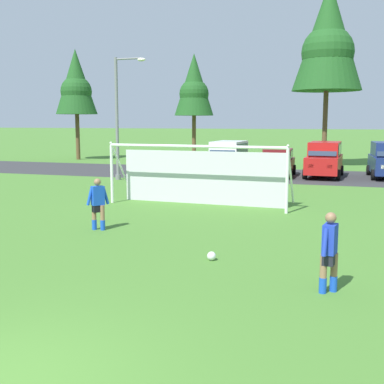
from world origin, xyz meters
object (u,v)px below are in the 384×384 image
soccer_goal (200,174)px  parked_car_slot_left (278,162)px  parked_car_slot_far_left (228,158)px  parked_car_slot_center_left (324,159)px  soccer_ball (212,256)px  player_striker_near (329,253)px  street_lamp (120,117)px  player_defender_far (98,204)px

soccer_goal → parked_car_slot_left: soccer_goal is taller
parked_car_slot_far_left → parked_car_slot_center_left: same height
soccer_ball → player_striker_near: (2.85, -1.50, 0.71)m
parked_car_slot_far_left → player_striker_near: bearing=-71.2°
parked_car_slot_left → street_lamp: 10.09m
street_lamp → parked_car_slot_left: bearing=28.7°
street_lamp → soccer_ball: bearing=-56.9°
player_striker_near → parked_car_slot_center_left: parked_car_slot_center_left is taller
soccer_goal → player_striker_near: 10.83m
player_striker_near → parked_car_slot_center_left: size_ratio=0.35×
player_striker_near → player_defender_far: (-7.19, 3.75, 0.00)m
parked_car_slot_center_left → street_lamp: size_ratio=0.67×
player_striker_near → parked_car_slot_left: size_ratio=0.39×
soccer_goal → parked_car_slot_far_left: size_ratio=1.60×
soccer_ball → soccer_goal: 8.33m
parked_car_slot_far_left → parked_car_slot_left: 3.10m
soccer_ball → parked_car_slot_center_left: bearing=85.1°
soccer_ball → street_lamp: street_lamp is taller
soccer_ball → player_striker_near: bearing=-27.8°
soccer_ball → soccer_goal: size_ratio=0.03×
soccer_goal → parked_car_slot_left: (1.55, 11.60, -0.42)m
parked_car_slot_far_left → parked_car_slot_left: bearing=6.9°
soccer_goal → parked_car_slot_far_left: 11.34m
soccer_goal → parked_car_slot_far_left: bearing=97.7°
parked_car_slot_far_left → street_lamp: street_lamp is taller
soccer_ball → parked_car_slot_left: parked_car_slot_left is taller
player_defender_far → parked_car_slot_left: (3.25, 17.16, 0.05)m
parked_car_slot_left → street_lamp: bearing=-151.3°
soccer_goal → street_lamp: size_ratio=1.07×
player_defender_far → street_lamp: 13.86m
soccer_ball → parked_car_slot_center_left: parked_car_slot_center_left is taller
soccer_goal → player_defender_far: (-1.70, -5.56, -0.47)m
soccer_goal → street_lamp: bearing=135.1°
parked_car_slot_left → soccer_ball: bearing=-86.8°
player_striker_near → player_defender_far: bearing=152.4°
player_defender_far → street_lamp: bearing=112.8°
soccer_ball → player_striker_near: player_striker_near is taller
soccer_ball → street_lamp: (-9.61, 14.76, 3.53)m
soccer_ball → parked_car_slot_center_left: (1.70, 19.77, 1.00)m
player_defender_far → parked_car_slot_left: parked_car_slot_left is taller
player_striker_near → parked_car_slot_far_left: (-7.01, 20.55, 0.29)m
player_defender_far → parked_car_slot_center_left: (6.04, 17.51, 0.29)m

